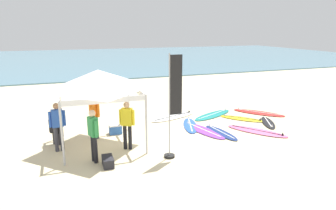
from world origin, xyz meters
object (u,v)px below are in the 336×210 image
surfboard_teal (213,115)px  person_black (56,127)px  surfboard_blue (190,125)px  person_green (93,132)px  person_blue (58,124)px  surfboard_pink (257,131)px  surfboard_red (259,113)px  cooler_box (115,129)px  gear_bag_near_tent (108,161)px  surfboard_purple (203,130)px  surfboard_white (173,117)px  person_yellow (127,122)px  canopy_tent (98,80)px  surfboard_navy (221,132)px  surfboard_black (268,123)px  banner_flag (173,111)px  person_orange (94,113)px  surfboard_yellow (242,119)px

surfboard_teal → person_black: person_black is taller
surfboard_blue → person_green: 4.96m
person_blue → person_black: person_blue is taller
surfboard_pink → surfboard_red: same height
cooler_box → surfboard_pink: bearing=-17.7°
surfboard_teal → gear_bag_near_tent: 6.80m
surfboard_purple → surfboard_pink: bearing=-22.8°
surfboard_red → surfboard_purple: 4.04m
surfboard_white → surfboard_pink: bearing=-50.9°
surfboard_white → person_yellow: (-2.87, -3.03, 0.95)m
canopy_tent → surfboard_navy: bearing=-5.0°
surfboard_pink → cooler_box: (-5.50, 1.76, 0.16)m
surfboard_white → surfboard_teal: bearing=-10.6°
surfboard_navy → person_black: 6.34m
surfboard_teal → cooler_box: 5.01m
surfboard_black → person_black: 8.91m
surfboard_black → person_blue: (-8.77, -0.10, 0.95)m
surfboard_pink → banner_flag: bearing=-165.0°
surfboard_white → person_blue: bearing=-155.0°
canopy_tent → gear_bag_near_tent: 2.88m
surfboard_black → person_orange: bearing=174.2°
surfboard_black → surfboard_purple: (-3.18, 0.07, -0.00)m
person_black → surfboard_purple: bearing=-5.0°
surfboard_teal → surfboard_white: (-1.92, 0.36, 0.00)m
surfboard_pink → surfboard_yellow: bearing=76.6°
surfboard_white → person_blue: size_ratio=1.53×
surfboard_red → person_blue: bearing=-170.3°
surfboard_black → surfboard_white: bearing=147.9°
surfboard_teal → person_yellow: 5.56m
surfboard_red → person_yellow: 7.52m
surfboard_yellow → surfboard_white: 3.21m
person_orange → person_blue: (-1.32, -0.85, 0.00)m
surfboard_teal → surfboard_red: 2.37m
person_blue → gear_bag_near_tent: (1.38, -1.73, -0.85)m
gear_bag_near_tent → cooler_box: size_ratio=1.20×
person_blue → person_orange: bearing=32.7°
surfboard_purple → gear_bag_near_tent: gear_bag_near_tent is taller
surfboard_yellow → surfboard_teal: 1.41m
surfboard_purple → person_blue: 5.67m
surfboard_blue → surfboard_white: 1.46m
surfboard_teal → surfboard_yellow: bearing=-45.8°
cooler_box → person_blue: bearing=-153.1°
surfboard_pink → surfboard_purple: (-2.03, 0.85, 0.00)m
surfboard_yellow → surfboard_pink: same height
surfboard_yellow → person_black: (-8.12, -0.35, 0.62)m
surfboard_yellow → banner_flag: 5.54m
surfboard_teal → cooler_box: (-4.92, -0.95, 0.16)m
surfboard_blue → surfboard_pink: bearing=-35.7°
surfboard_red → surfboard_black: bearing=-111.7°
surfboard_pink → person_yellow: person_yellow is taller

